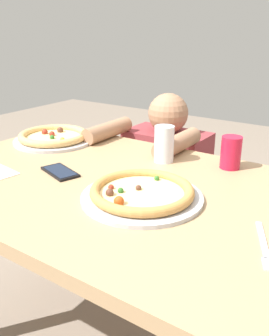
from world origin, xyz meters
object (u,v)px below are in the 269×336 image
at_px(fork, 264,247).
at_px(pizza_far, 54,137).
at_px(pizza_near, 142,193).
at_px(water_cup_clear, 164,143).
at_px(drink_cup_colored, 231,152).
at_px(cell_phone, 60,172).
at_px(diner_seated, 165,197).

bearing_deg(fork, pizza_far, 162.31).
relative_size(pizza_near, water_cup_clear, 2.65).
bearing_deg(pizza_far, water_cup_clear, 5.64).
height_order(drink_cup_colored, cell_phone, drink_cup_colored).
xyz_separation_m(fork, diner_seated, (-0.66, 0.71, -0.33)).
xyz_separation_m(pizza_far, cell_phone, (0.29, -0.25, -0.02)).
height_order(fork, cell_phone, cell_phone).
xyz_separation_m(cell_phone, diner_seated, (0.04, 0.65, -0.34)).
relative_size(pizza_near, diner_seated, 0.38).
height_order(pizza_near, diner_seated, diner_seated).
bearing_deg(diner_seated, fork, -47.27).
relative_size(pizza_far, fork, 1.76).
relative_size(water_cup_clear, fork, 0.69).
height_order(water_cup_clear, fork, water_cup_clear).
relative_size(pizza_far, cell_phone, 2.05).
relative_size(water_cup_clear, diner_seated, 0.14).
bearing_deg(cell_phone, diner_seated, 86.05).
distance_m(pizza_near, diner_seated, 0.81).
distance_m(pizza_near, pizza_far, 0.68).
distance_m(drink_cup_colored, fork, 0.51).
relative_size(pizza_near, drink_cup_colored, 3.09).
height_order(pizza_far, drink_cup_colored, drink_cup_colored).
xyz_separation_m(pizza_far, drink_cup_colored, (0.74, 0.12, 0.04)).
xyz_separation_m(pizza_near, cell_phone, (-0.34, 0.01, -0.01)).
relative_size(fork, diner_seated, 0.21).
distance_m(water_cup_clear, fork, 0.60).
relative_size(pizza_far, water_cup_clear, 2.56).
height_order(pizza_near, water_cup_clear, water_cup_clear).
distance_m(pizza_far, water_cup_clear, 0.52).
bearing_deg(water_cup_clear, fork, -37.76).
height_order(pizza_far, diner_seated, diner_seated).
xyz_separation_m(water_cup_clear, diner_seated, (-0.19, 0.35, -0.40)).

